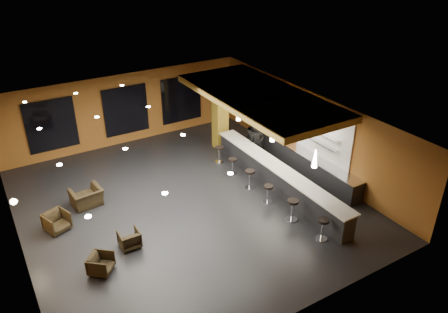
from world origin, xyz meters
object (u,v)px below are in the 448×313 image
bar_counter (278,179)px  column (220,114)px  bar_stool_3 (250,177)px  bar_stool_1 (293,207)px  pendant_0 (315,158)px  armchair_c (57,222)px  pendant_1 (273,133)px  staff_a (257,144)px  bar_stool_4 (233,164)px  armchair_d (87,197)px  armchair_a (101,264)px  bar_stool_5 (219,152)px  bar_stool_2 (268,192)px  prep_counter (307,163)px  pendant_2 (239,113)px  bar_stool_0 (323,227)px  staff_c (261,132)px  armchair_b (129,239)px  staff_b (254,138)px

bar_counter → column: bearing=90.0°
bar_stool_3 → bar_stool_1: bearing=-88.2°
pendant_0 → armchair_c: pendant_0 is taller
pendant_1 → staff_a: bearing=72.0°
column → bar_stool_4: size_ratio=4.72×
armchair_d → staff_a: bearing=170.8°
armchair_a → armchair_c: 2.99m
armchair_c → bar_stool_5: size_ratio=1.01×
column → bar_stool_1: column is taller
bar_counter → pendant_0: size_ratio=11.43×
bar_stool_2 → bar_stool_1: bearing=-86.9°
prep_counter → pendant_0: pendant_0 is taller
prep_counter → bar_stool_4: size_ratio=8.09×
bar_counter → bar_stool_2: bearing=-147.2°
bar_stool_1 → pendant_2: bearing=80.6°
bar_stool_1 → bar_stool_2: size_ratio=1.13×
prep_counter → armchair_a: bearing=-170.8°
prep_counter → bar_stool_5: bearing=135.9°
pendant_2 → bar_stool_5: (-0.85, 0.26, -1.85)m
bar_counter → staff_a: bearing=75.5°
armchair_a → bar_stool_0: (7.02, -2.32, 0.20)m
bar_stool_2 → bar_stool_4: size_ratio=1.02×
column → pendant_2: (0.00, -1.60, 0.60)m
pendant_1 → staff_c: 3.68m
pendant_2 → bar_stool_0: pendant_2 is taller
bar_counter → bar_stool_2: 1.07m
armchair_b → bar_stool_1: 5.89m
staff_b → pendant_2: bearing=162.7°
bar_stool_0 → bar_stool_2: bearing=95.1°
bar_stool_4 → column: bearing=70.9°
bar_stool_2 → bar_counter: bearing=32.8°
pendant_1 → bar_stool_3: (-0.91, 0.18, -1.82)m
bar_counter → pendant_2: pendant_2 is taller
pendant_2 → bar_stool_1: 5.36m
staff_b → staff_c: size_ratio=1.11×
bar_counter → bar_stool_0: 3.45m
prep_counter → staff_a: (-1.37, 1.92, 0.50)m
staff_b → armchair_d: (-7.85, -0.10, -0.58)m
prep_counter → staff_b: (-1.17, 2.47, 0.51)m
bar_counter → staff_a: staff_a is taller
pendant_2 → staff_a: size_ratio=0.38×
armchair_a → armchair_c: (-0.69, 2.91, 0.04)m
armchair_a → bar_stool_2: (6.77, 0.49, 0.16)m
staff_b → bar_counter: bearing=-120.8°
pendant_1 → bar_stool_0: (-0.65, -3.89, -1.83)m
armchair_a → bar_stool_5: bearing=-16.9°
prep_counter → staff_b: bearing=115.3°
bar_counter → armchair_c: size_ratio=10.18×
armchair_b → bar_stool_2: bar_stool_2 is taller
staff_a → staff_c: staff_a is taller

